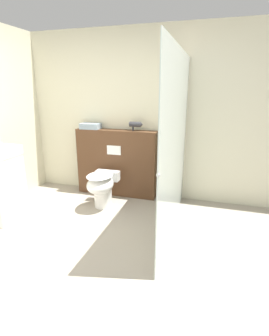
{
  "coord_description": "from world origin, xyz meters",
  "views": [
    {
      "loc": [
        1.29,
        -1.84,
        1.65
      ],
      "look_at": [
        0.37,
        1.21,
        0.68
      ],
      "focal_mm": 28.0,
      "sensor_mm": 36.0,
      "label": 1
    }
  ],
  "objects": [
    {
      "name": "ground_plane",
      "position": [
        0.0,
        0.0,
        0.0
      ],
      "size": [
        12.0,
        12.0,
        0.0
      ],
      "primitive_type": "plane",
      "color": "#9E9384"
    },
    {
      "name": "wall_back",
      "position": [
        0.0,
        2.04,
        1.25
      ],
      "size": [
        8.0,
        0.06,
        2.5
      ],
      "color": "beige",
      "rests_on": "ground_plane"
    },
    {
      "name": "partition_panel",
      "position": [
        -0.13,
        1.89,
        0.52
      ],
      "size": [
        1.27,
        0.22,
        1.04
      ],
      "color": "#51331E",
      "rests_on": "ground_plane"
    },
    {
      "name": "shower_glass",
      "position": [
        0.9,
        1.05,
        1.03
      ],
      "size": [
        0.04,
        1.93,
        2.05
      ],
      "color": "silver",
      "rests_on": "ground_plane"
    },
    {
      "name": "toilet",
      "position": [
        -0.16,
        1.35,
        0.32
      ],
      "size": [
        0.36,
        0.57,
        0.51
      ],
      "color": "white",
      "rests_on": "ground_plane"
    },
    {
      "name": "hair_drier",
      "position": [
        0.18,
        1.87,
        1.14
      ],
      "size": [
        0.2,
        0.08,
        0.14
      ],
      "color": "#2D2D33",
      "rests_on": "partition_panel"
    },
    {
      "name": "folded_towel",
      "position": [
        -0.55,
        1.87,
        1.09
      ],
      "size": [
        0.3,
        0.19,
        0.09
      ],
      "color": "#8C9EAD",
      "rests_on": "partition_panel"
    }
  ]
}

